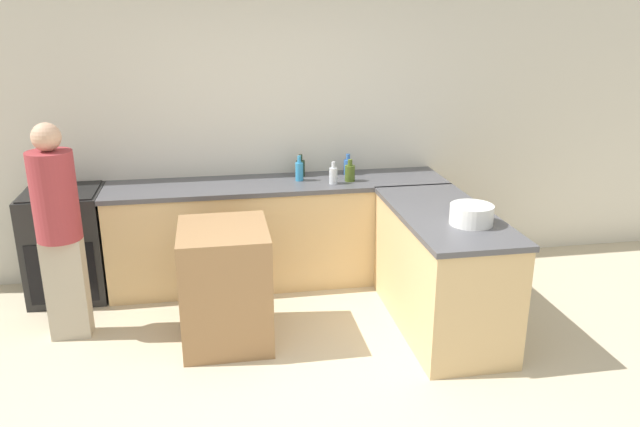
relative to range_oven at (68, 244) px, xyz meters
The scene contains 13 objects.
ground_plane 2.72m from the range_oven, 47.95° to the right, with size 14.00×14.00×0.00m, color beige.
wall_back 2.03m from the range_oven, 10.60° to the left, with size 8.00×0.06×2.70m.
counter_back 1.80m from the range_oven, ahead, with size 2.95×0.64×0.92m.
counter_peninsula 3.11m from the range_oven, 19.77° to the right, with size 0.69×1.53×0.92m.
range_oven is the anchor object (origin of this frame).
island_table 1.63m from the range_oven, 37.71° to the right, with size 0.64×0.71×0.88m.
mixing_bowl 3.33m from the range_oven, 23.81° to the right, with size 0.30×0.30×0.14m.
dish_soap_bottle 2.06m from the range_oven, ahead, with size 0.07×0.07×0.22m.
olive_oil_bottle 2.48m from the range_oven, ahead, with size 0.09×0.09×0.19m.
wine_bottle_dark 2.10m from the range_oven, ahead, with size 0.08×0.08×0.20m.
water_bottle_blue 2.52m from the range_oven, ahead, with size 0.08×0.08×0.19m.
vinegar_bottle_clear 2.33m from the range_oven, ahead, with size 0.07×0.07×0.19m.
person_by_range 0.87m from the range_oven, 79.77° to the right, with size 0.32×0.32×1.62m.
Camera 1 is at (-0.54, -3.22, 2.37)m, focal length 35.00 mm.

